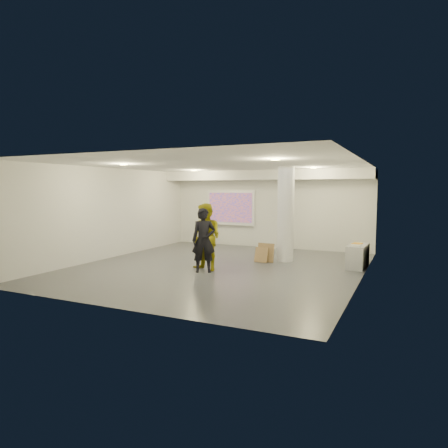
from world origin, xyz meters
The scene contains 20 objects.
floor centered at (0.00, 0.00, 0.00)m, with size 8.00×9.00×0.01m, color #37393F.
ceiling centered at (0.00, 0.00, 3.00)m, with size 8.00×9.00×0.01m, color white.
wall_back centered at (0.00, 4.50, 1.50)m, with size 8.00×0.01×3.00m, color silver.
wall_front centered at (0.00, -4.50, 1.50)m, with size 8.00×0.01×3.00m, color silver.
wall_left centered at (-4.00, 0.00, 1.50)m, with size 0.01×9.00×3.00m, color silver.
wall_right centered at (4.00, 0.00, 1.50)m, with size 0.01×9.00×3.00m, color silver.
soffit_band centered at (0.00, 3.95, 2.82)m, with size 8.00×1.10×0.36m, color silver.
downlight_nw centered at (-2.20, 2.50, 2.98)m, with size 0.22×0.22×0.02m, color #EEE37B.
downlight_ne centered at (2.20, 2.50, 2.98)m, with size 0.22×0.22×0.02m, color #EEE37B.
downlight_sw centered at (-2.20, -1.50, 2.98)m, with size 0.22×0.22×0.02m, color #EEE37B.
downlight_se centered at (2.20, -1.50, 2.98)m, with size 0.22×0.22×0.02m, color #EEE37B.
column centered at (1.50, 1.80, 1.50)m, with size 0.52×0.52×3.00m, color silver.
projection_screen centered at (-1.60, 4.45, 1.53)m, with size 2.10×0.13×1.42m.
credenza centered at (3.72, 1.69, 0.34)m, with size 0.48×1.16×0.68m, color #A2A4A7.
papers_stack centered at (3.69, 1.50, 0.69)m, with size 0.29×0.37×0.02m, color silver.
postit_pad centered at (3.69, 1.78, 0.69)m, with size 0.25×0.34×0.03m, color gold.
cardboard_back centered at (0.98, 1.41, 0.30)m, with size 0.55×0.05×0.60m, color olive.
cardboard_front centered at (0.88, 1.30, 0.23)m, with size 0.43×0.04×0.47m, color olive.
woman centered at (-0.07, -0.78, 0.89)m, with size 0.65×0.43×1.78m, color black.
man centered at (-0.10, -0.56, 0.95)m, with size 0.92×0.72×1.90m, color #9B910F.
Camera 1 is at (5.07, -10.43, 2.30)m, focal length 32.00 mm.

